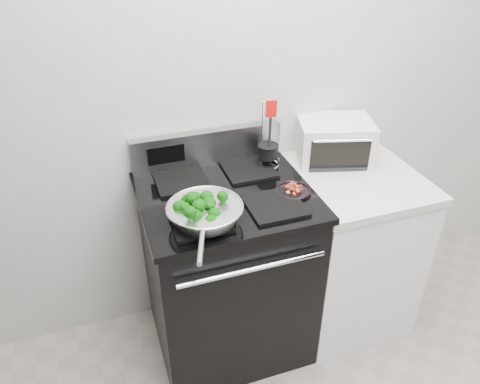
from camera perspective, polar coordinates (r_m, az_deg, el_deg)
name	(u,v)px	position (r m, az deg, el deg)	size (l,w,h in m)	color
back_wall	(263,78)	(2.34, 2.77, 13.66)	(4.00, 0.02, 2.70)	beige
gas_range	(227,270)	(2.42, -1.56, -9.45)	(0.79, 0.69, 1.13)	black
counter	(346,247)	(2.67, 12.74, -6.51)	(0.62, 0.68, 0.92)	white
skillet	(205,212)	(1.93, -4.29, -2.48)	(0.32, 0.50, 0.07)	silver
broccoli_pile	(205,208)	(1.92, -4.31, -1.98)	(0.25, 0.25, 0.09)	black
bacon_plate	(293,189)	(2.15, 6.54, 0.37)	(0.16, 0.16, 0.04)	black
utensil_holder	(268,155)	(2.33, 3.43, 4.57)	(0.11, 0.11, 0.35)	silver
toaster_oven	(334,140)	(2.49, 11.40, 6.21)	(0.43, 0.37, 0.21)	silver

